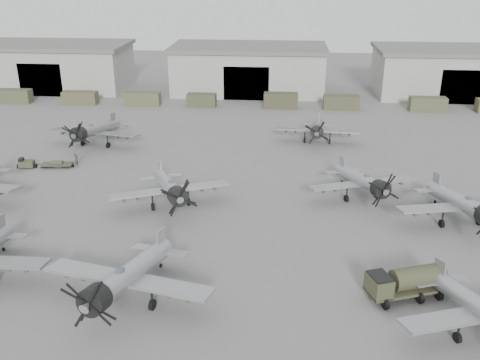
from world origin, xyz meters
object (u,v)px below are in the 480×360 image
object	(u,v)px
aircraft_near_1	(125,278)
tug_trailer	(38,164)
ground_crew	(76,160)
aircraft_mid_1	(170,188)
aircraft_far_0	(93,131)
aircraft_mid_2	(364,182)
aircraft_far_1	(318,129)
aircraft_mid_3	(464,205)
fuel_tanker	(407,281)

from	to	relation	value
aircraft_near_1	tug_trailer	distance (m)	32.54
tug_trailer	ground_crew	distance (m)	4.60
aircraft_mid_1	ground_crew	xyz separation A→B (m)	(-13.91, 10.85, -1.37)
aircraft_mid_1	aircraft_far_0	world-z (taller)	aircraft_far_0
aircraft_mid_2	aircraft_far_0	distance (m)	36.90
aircraft_far_1	tug_trailer	xyz separation A→B (m)	(-34.39, -12.10, -1.58)
ground_crew	aircraft_far_1	bearing A→B (deg)	-62.42
aircraft_mid_3	tug_trailer	distance (m)	48.24
aircraft_mid_2	aircraft_mid_1	bearing A→B (deg)	170.70
aircraft_mid_2	aircraft_mid_3	world-z (taller)	aircraft_mid_3
aircraft_mid_1	fuel_tanker	world-z (taller)	aircraft_mid_1
aircraft_far_0	fuel_tanker	xyz separation A→B (m)	(34.76, -32.15, -0.91)
aircraft_near_1	aircraft_mid_3	world-z (taller)	aircraft_near_1
aircraft_far_1	ground_crew	distance (m)	31.96
aircraft_mid_2	fuel_tanker	bearing A→B (deg)	-106.40
aircraft_far_0	aircraft_near_1	bearing A→B (deg)	-58.03
aircraft_mid_3	fuel_tanker	bearing A→B (deg)	-134.38
fuel_tanker	aircraft_near_1	bearing A→B (deg)	168.03
aircraft_near_1	aircraft_mid_1	world-z (taller)	aircraft_near_1
fuel_tanker	ground_crew	bearing A→B (deg)	124.79
aircraft_mid_2	tug_trailer	world-z (taller)	aircraft_mid_2
aircraft_mid_1	aircraft_far_1	xyz separation A→B (m)	(15.97, 22.14, -0.17)
fuel_tanker	aircraft_mid_3	bearing A→B (deg)	37.99
aircraft_mid_2	aircraft_far_0	world-z (taller)	aircraft_far_0
aircraft_mid_1	aircraft_mid_2	world-z (taller)	aircraft_mid_1
tug_trailer	aircraft_near_1	bearing A→B (deg)	-61.82
aircraft_mid_2	fuel_tanker	distance (m)	17.47
aircraft_far_1	fuel_tanker	bearing A→B (deg)	-77.30
aircraft_far_0	tug_trailer	bearing A→B (deg)	-107.83
aircraft_near_1	aircraft_far_0	distance (m)	37.67
aircraft_mid_1	ground_crew	distance (m)	17.69
aircraft_far_1	tug_trailer	world-z (taller)	aircraft_far_1
aircraft_far_0	fuel_tanker	distance (m)	47.35
aircraft_near_1	aircraft_mid_1	xyz separation A→B (m)	(-0.09, 16.65, -0.13)
aircraft_mid_3	aircraft_far_1	size ratio (longest dim) A/B	1.11
aircraft_mid_2	fuel_tanker	xyz separation A→B (m)	(0.92, -17.43, -0.74)
tug_trailer	aircraft_mid_1	bearing A→B (deg)	-35.16
aircraft_mid_3	fuel_tanker	distance (m)	14.32
aircraft_mid_1	aircraft_near_1	bearing A→B (deg)	-112.71
aircraft_far_1	tug_trailer	size ratio (longest dim) A/B	1.76
aircraft_far_0	aircraft_far_1	world-z (taller)	aircraft_far_0
aircraft_near_1	aircraft_mid_1	size ratio (longest dim) A/B	1.09
aircraft_far_1	tug_trailer	bearing A→B (deg)	-155.27
aircraft_far_1	ground_crew	world-z (taller)	aircraft_far_1
aircraft_far_1	ground_crew	xyz separation A→B (m)	(-29.88, -11.29, -1.20)
aircraft_mid_3	ground_crew	size ratio (longest dim) A/B	7.38
aircraft_far_0	tug_trailer	distance (m)	9.42
aircraft_near_1	fuel_tanker	xyz separation A→B (m)	(20.53, 2.73, -0.99)
aircraft_near_1	aircraft_mid_2	xyz separation A→B (m)	(19.61, 20.16, -0.24)
fuel_tanker	tug_trailer	size ratio (longest dim) A/B	1.01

